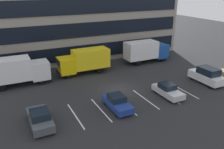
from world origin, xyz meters
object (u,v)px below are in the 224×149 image
object	(u,v)px
box_truck_yellow_all	(85,60)
sedan_silver	(168,90)
suv_white	(207,75)
sedan_navy	(117,103)
sedan_charcoal	(40,118)
box_truck_blue	(146,50)
box_truck_white	(17,70)

from	to	relation	value
box_truck_yellow_all	sedan_silver	world-z (taller)	box_truck_yellow_all
suv_white	sedan_navy	bearing A→B (deg)	-175.73
sedan_silver	sedan_charcoal	world-z (taller)	sedan_charcoal
sedan_silver	sedan_navy	world-z (taller)	sedan_navy
box_truck_blue	box_truck_yellow_all	bearing A→B (deg)	-177.39
suv_white	box_truck_white	bearing A→B (deg)	155.79
box_truck_blue	sedan_navy	distance (m)	17.01
box_truck_blue	sedan_charcoal	world-z (taller)	box_truck_blue
box_truck_yellow_all	sedan_navy	size ratio (longest dim) A/B	1.82
box_truck_blue	sedan_silver	size ratio (longest dim) A/B	1.87
box_truck_blue	suv_white	distance (m)	11.46
box_truck_blue	box_truck_white	bearing A→B (deg)	-177.25
box_truck_blue	suv_white	bearing A→B (deg)	-78.69
sedan_charcoal	box_truck_yellow_all	bearing A→B (deg)	53.14
suv_white	sedan_navy	distance (m)	14.02
box_truck_blue	suv_white	size ratio (longest dim) A/B	1.62
sedan_silver	sedan_charcoal	bearing A→B (deg)	179.39
suv_white	box_truck_yellow_all	bearing A→B (deg)	141.22
sedan_silver	box_truck_white	bearing A→B (deg)	144.29
box_truck_white	sedan_silver	xyz separation A→B (m)	(15.50, -11.14, -1.37)
box_truck_yellow_all	box_truck_blue	xyz separation A→B (m)	(11.07, 0.50, 0.05)
sedan_charcoal	sedan_navy	size ratio (longest dim) A/B	1.07
box_truck_white	sedan_charcoal	xyz separation A→B (m)	(0.82, -10.98, -1.32)
sedan_silver	sedan_navy	distance (m)	6.76
box_truck_yellow_all	sedan_silver	distance (m)	13.18
box_truck_yellow_all	sedan_navy	bearing A→B (deg)	-93.28
sedan_charcoal	sedan_silver	bearing A→B (deg)	-0.61
box_truck_yellow_all	sedan_charcoal	size ratio (longest dim) A/B	1.69
sedan_navy	sedan_silver	bearing A→B (deg)	1.00
box_truck_white	sedan_charcoal	distance (m)	11.09
box_truck_yellow_all	sedan_charcoal	distance (m)	14.38
box_truck_yellow_all	suv_white	xyz separation A→B (m)	(13.31, -10.69, -0.94)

